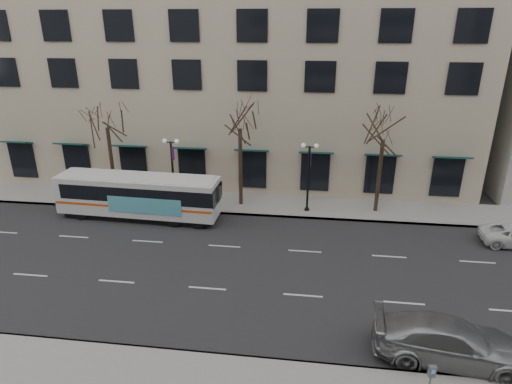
% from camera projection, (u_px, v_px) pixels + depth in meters
% --- Properties ---
extents(ground, '(160.00, 160.00, 0.00)m').
position_uv_depth(ground, '(217.00, 265.00, 24.53)').
color(ground, black).
rests_on(ground, ground).
extents(sidewalk_far, '(80.00, 4.00, 0.15)m').
position_uv_depth(sidewalk_far, '(307.00, 207.00, 32.21)').
color(sidewalk_far, gray).
rests_on(sidewalk_far, ground).
extents(building_hotel, '(40.00, 20.00, 24.00)m').
position_uv_depth(building_hotel, '(239.00, 35.00, 39.75)').
color(building_hotel, tan).
rests_on(building_hotel, ground).
extents(tree_far_left, '(3.60, 3.60, 8.34)m').
position_uv_depth(tree_far_left, '(106.00, 115.00, 31.38)').
color(tree_far_left, black).
rests_on(tree_far_left, ground).
extents(tree_far_mid, '(3.60, 3.60, 8.55)m').
position_uv_depth(tree_far_mid, '(240.00, 116.00, 30.12)').
color(tree_far_mid, black).
rests_on(tree_far_mid, ground).
extents(tree_far_right, '(3.60, 3.60, 8.06)m').
position_uv_depth(tree_far_right, '(385.00, 126.00, 29.11)').
color(tree_far_right, black).
rests_on(tree_far_right, ground).
extents(lamp_post_left, '(1.22, 0.45, 5.21)m').
position_uv_depth(lamp_post_left, '(173.00, 169.00, 31.61)').
color(lamp_post_left, black).
rests_on(lamp_post_left, ground).
extents(lamp_post_right, '(1.22, 0.45, 5.21)m').
position_uv_depth(lamp_post_right, '(309.00, 174.00, 30.42)').
color(lamp_post_right, black).
rests_on(lamp_post_right, ground).
extents(city_bus, '(11.56, 2.97, 3.11)m').
position_uv_depth(city_bus, '(140.00, 195.00, 30.05)').
color(city_bus, silver).
rests_on(city_bus, ground).
extents(silver_car, '(6.25, 2.96, 1.76)m').
position_uv_depth(silver_car, '(449.00, 341.00, 17.41)').
color(silver_car, '#96999D').
rests_on(silver_car, ground).
extents(pay_station, '(0.29, 0.21, 1.20)m').
position_uv_depth(pay_station, '(432.00, 374.00, 15.60)').
color(pay_station, slate).
rests_on(pay_station, sidewalk_near).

